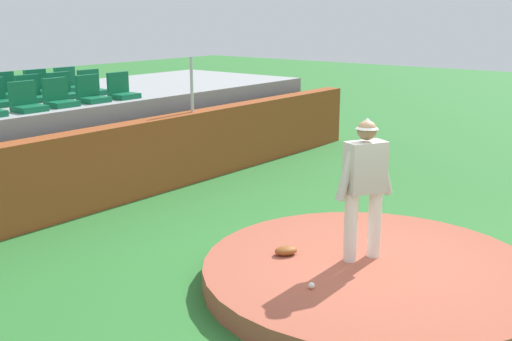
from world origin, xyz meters
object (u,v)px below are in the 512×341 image
object	(u,v)px
stadium_chair_2	(59,98)
stadium_chair_13	(39,87)
fielding_glove	(286,251)
stadium_chair_12	(6,90)
stadium_chair_3	(91,94)
stadium_chair_7	(31,94)
pitcher	(365,179)
stadium_chair_9	(92,87)
stadium_chair_14	(68,84)
baseball	(312,286)
stadium_chair_8	(62,90)
stadium_chair_1	(27,102)
stadium_chair_4	(122,90)

from	to	relation	value
stadium_chair_2	stadium_chair_13	distance (m)	1.91
fielding_glove	stadium_chair_12	world-z (taller)	stadium_chair_12
stadium_chair_3	stadium_chair_7	bearing A→B (deg)	-52.89
stadium_chair_13	pitcher	bearing A→B (deg)	85.42
stadium_chair_9	stadium_chair_14	size ratio (longest dim) A/B	1.00
stadium_chair_2	stadium_chair_9	size ratio (longest dim) A/B	1.00
stadium_chair_2	stadium_chair_3	size ratio (longest dim) A/B	1.00
fielding_glove	baseball	bearing A→B (deg)	83.04
stadium_chair_2	stadium_chair_8	size ratio (longest dim) A/B	1.00
stadium_chair_9	stadium_chair_13	size ratio (longest dim) A/B	1.00
pitcher	stadium_chair_3	world-z (taller)	stadium_chair_3
stadium_chair_12	stadium_chair_2	bearing A→B (deg)	89.74
pitcher	stadium_chair_1	xyz separation A→B (m)	(-0.77, 6.06, 0.49)
stadium_chair_8	stadium_chair_14	size ratio (longest dim) A/B	1.00
stadium_chair_3	stadium_chair_4	size ratio (longest dim) A/B	1.00
stadium_chair_9	stadium_chair_12	distance (m)	1.63
baseball	stadium_chair_14	distance (m)	8.38
fielding_glove	stadium_chair_3	world-z (taller)	stadium_chair_3
stadium_chair_3	stadium_chair_13	size ratio (longest dim) A/B	1.00
stadium_chair_8	stadium_chair_2	bearing A→B (deg)	52.27
stadium_chair_4	stadium_chair_13	bearing A→B (deg)	-69.56
pitcher	stadium_chair_1	distance (m)	6.12
pitcher	fielding_glove	size ratio (longest dim) A/B	5.95
stadium_chair_4	stadium_chair_8	size ratio (longest dim) A/B	1.00
stadium_chair_1	stadium_chair_8	distance (m)	1.63
stadium_chair_2	stadium_chair_7	distance (m)	0.90
stadium_chair_7	stadium_chair_9	bearing A→B (deg)	179.66
fielding_glove	stadium_chair_7	xyz separation A→B (m)	(0.42, 6.20, 1.47)
pitcher	fielding_glove	world-z (taller)	pitcher
baseball	stadium_chair_13	world-z (taller)	stadium_chair_13
stadium_chair_3	stadium_chair_13	bearing A→B (deg)	-91.06
stadium_chair_7	stadium_chair_14	world-z (taller)	same
stadium_chair_3	stadium_chair_7	xyz separation A→B (m)	(-0.68, 0.90, 0.00)
stadium_chair_14	stadium_chair_8	bearing A→B (deg)	49.62
stadium_chair_9	stadium_chair_14	xyz separation A→B (m)	(0.03, 0.86, 0.00)
stadium_chair_8	stadium_chair_12	size ratio (longest dim) A/B	1.00
pitcher	stadium_chair_8	xyz separation A→B (m)	(0.58, 6.98, 0.49)
fielding_glove	stadium_chair_1	bearing A→B (deg)	-56.13
stadium_chair_4	stadium_chair_8	bearing A→B (deg)	-51.28
stadium_chair_3	stadium_chair_12	distance (m)	1.89
stadium_chair_14	stadium_chair_4	bearing A→B (deg)	89.18
fielding_glove	pitcher	bearing A→B (deg)	152.62
stadium_chair_4	stadium_chair_12	size ratio (longest dim) A/B	1.00
stadium_chair_4	stadium_chair_14	distance (m)	1.78
fielding_glove	stadium_chair_1	size ratio (longest dim) A/B	0.60
stadium_chair_4	stadium_chair_8	xyz separation A→B (m)	(-0.72, 0.90, 0.00)
baseball	stadium_chair_13	xyz separation A→B (m)	(1.77, 7.89, 1.49)
fielding_glove	stadium_chair_9	distance (m)	6.61
stadium_chair_2	stadium_chair_14	xyz separation A→B (m)	(1.42, 1.75, 0.00)
fielding_glove	stadium_chair_9	size ratio (longest dim) A/B	0.60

